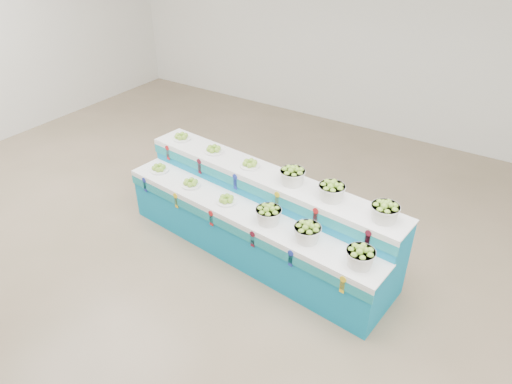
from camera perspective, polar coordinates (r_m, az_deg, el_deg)
ground at (r=5.95m, az=-9.65°, el=-7.95°), size 10.00×10.00×0.00m
back_wall at (r=9.01m, az=11.83°, el=20.21°), size 10.00×0.00×10.00m
display_stand at (r=5.68m, az=0.00°, el=-3.06°), size 3.70×1.30×1.02m
plate_lower_left at (r=6.33m, az=-11.93°, el=2.94°), size 0.28×0.28×0.09m
plate_lower_mid at (r=5.92m, az=-8.09°, el=1.16°), size 0.28×0.28×0.09m
plate_lower_right at (r=5.55m, az=-3.69°, el=-0.89°), size 0.28×0.28×0.09m
basket_lower_left at (r=5.18m, az=1.55°, el=-2.77°), size 0.32×0.32×0.22m
basket_lower_mid at (r=4.94m, az=6.36°, el=-4.94°), size 0.32×0.32×0.22m
basket_lower_right at (r=4.72m, az=12.78°, el=-7.76°), size 0.32×0.32×0.22m
plate_upper_left at (r=6.45m, az=-9.22°, el=6.81°), size 0.28×0.28×0.09m
plate_upper_mid at (r=6.05m, az=-5.27°, el=5.31°), size 0.28×0.28×0.09m
plate_upper_right at (r=5.68m, az=-0.76°, el=3.57°), size 0.28×0.28×0.09m
basket_upper_left at (r=5.32m, az=4.54°, el=2.05°), size 0.32×0.32×0.22m
basket_upper_mid at (r=5.09m, az=9.34°, el=0.16°), size 0.32×0.32×0.22m
basket_upper_right at (r=4.88m, az=15.66°, el=-2.31°), size 0.32×0.32×0.22m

